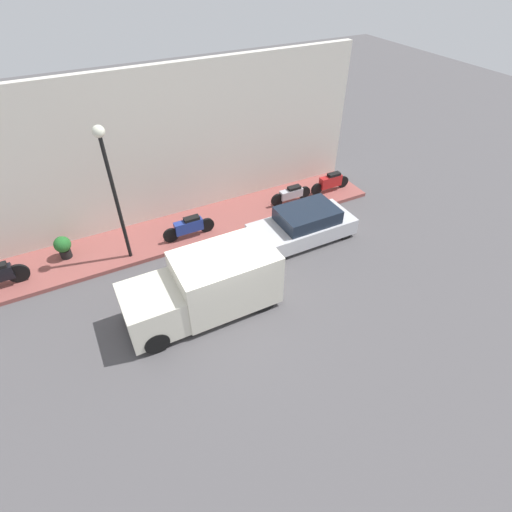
{
  "coord_description": "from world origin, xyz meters",
  "views": [
    {
      "loc": [
        -8.01,
        3.16,
        9.15
      ],
      "look_at": [
        1.13,
        -1.56,
        0.6
      ],
      "focal_mm": 28.0,
      "sensor_mm": 36.0,
      "label": 1
    }
  ],
  "objects": [
    {
      "name": "ground_plane",
      "position": [
        0.0,
        0.0,
        0.0
      ],
      "size": [
        60.0,
        60.0,
        0.0
      ],
      "primitive_type": "plane",
      "color": "#514F51"
    },
    {
      "name": "scooter_silver",
      "position": [
        4.12,
        -4.76,
        0.54
      ],
      "size": [
        0.3,
        1.86,
        0.7
      ],
      "color": "#B7B7BF",
      "rests_on": "sidewalk"
    },
    {
      "name": "motorcycle_red",
      "position": [
        4.13,
        -6.75,
        0.59
      ],
      "size": [
        0.3,
        1.91,
        0.82
      ],
      "color": "#B21E1E",
      "rests_on": "sidewalk"
    },
    {
      "name": "parked_car",
      "position": [
        1.91,
        -3.93,
        0.6
      ],
      "size": [
        1.69,
        3.88,
        1.26
      ],
      "color": "silver",
      "rests_on": "ground_plane"
    },
    {
      "name": "sidewalk",
      "position": [
        4.38,
        0.0,
        0.08
      ],
      "size": [
        2.28,
        16.07,
        0.15
      ],
      "color": "#934C47",
      "rests_on": "ground_plane"
    },
    {
      "name": "motorcycle_blue",
      "position": [
        3.78,
        -0.15,
        0.59
      ],
      "size": [
        0.3,
        1.97,
        0.82
      ],
      "color": "navy",
      "rests_on": "sidewalk"
    },
    {
      "name": "delivery_van",
      "position": [
        0.17,
        0.65,
        0.98
      ],
      "size": [
        1.85,
        4.54,
        1.92
      ],
      "color": "silver",
      "rests_on": "ground_plane"
    },
    {
      "name": "streetlamp",
      "position": [
        3.67,
        2.12,
        3.36
      ],
      "size": [
        0.36,
        0.36,
        4.72
      ],
      "color": "black",
      "rests_on": "sidewalk"
    },
    {
      "name": "potted_plant",
      "position": [
        4.63,
        4.13,
        0.63
      ],
      "size": [
        0.57,
        0.57,
        0.84
      ],
      "color": "black",
      "rests_on": "sidewalk"
    },
    {
      "name": "building_facade",
      "position": [
        5.67,
        0.0,
        2.87
      ],
      "size": [
        0.3,
        16.07,
        5.74
      ],
      "color": "silver",
      "rests_on": "ground_plane"
    }
  ]
}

